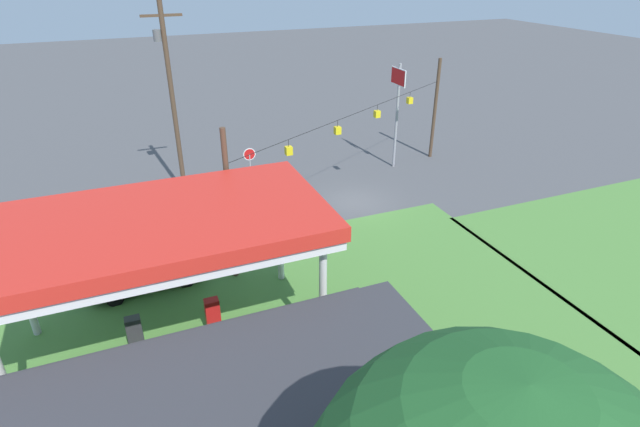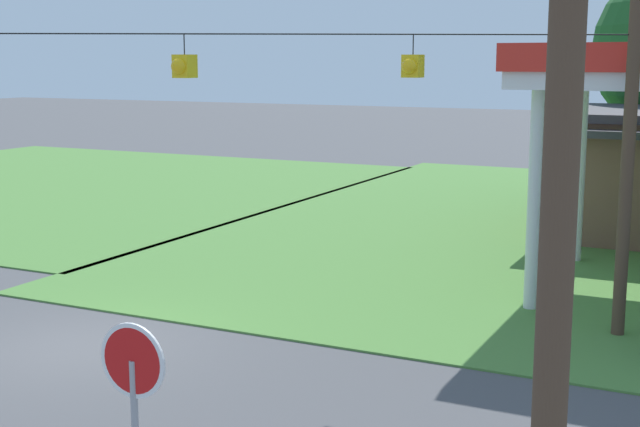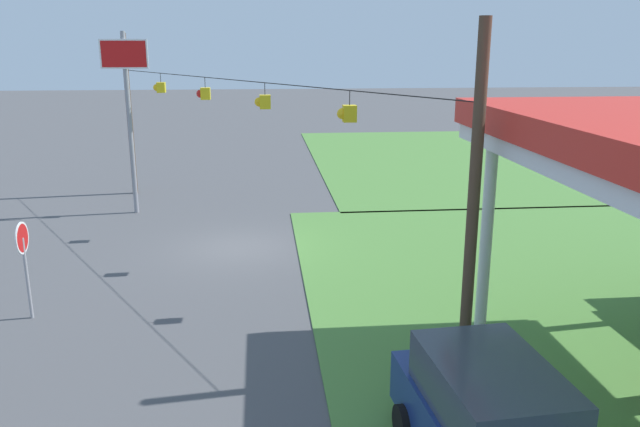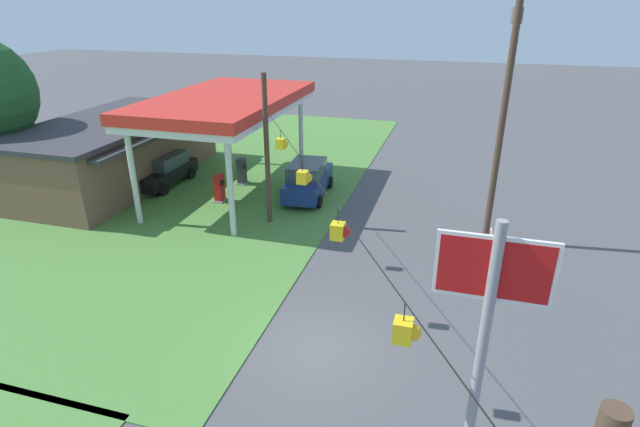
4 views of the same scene
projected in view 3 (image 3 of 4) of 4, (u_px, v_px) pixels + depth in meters
ground_plane at (238, 248)px, 21.08m from camera, size 160.00×160.00×0.00m
grass_verge_opposite_corner at (511, 158)px, 37.93m from camera, size 24.00×24.00×0.04m
stop_sign_roadside at (23, 249)px, 15.20m from camera, size 0.80×0.08×2.50m
stop_sign_overhead at (127, 90)px, 24.22m from camera, size 0.22×1.81×7.16m
signal_span_gantry at (234, 132)px, 20.05m from camera, size 17.49×10.24×7.15m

